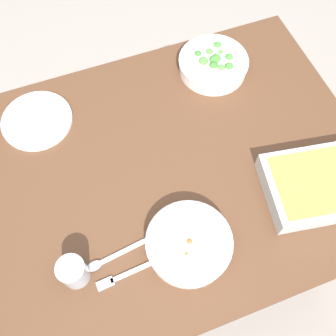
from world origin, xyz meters
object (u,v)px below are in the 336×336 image
at_px(fork_on_table, 124,275).
at_px(spoon_by_broccoli, 225,68).
at_px(spoon_by_stew, 182,232).
at_px(spoon_spare, 109,258).
at_px(side_plate, 37,120).
at_px(baking_dish, 320,184).
at_px(drink_cup, 74,272).
at_px(broccoli_bowl, 213,64).
at_px(stew_bowl, 189,244).

bearing_deg(fork_on_table, spoon_by_broccoli, 45.55).
distance_m(spoon_by_stew, spoon_by_broccoli, 0.59).
bearing_deg(spoon_spare, side_plate, 100.05).
relative_size(baking_dish, spoon_spare, 1.89).
xyz_separation_m(drink_cup, spoon_by_broccoli, (0.64, 0.49, -0.03)).
height_order(baking_dish, fork_on_table, baking_dish).
xyz_separation_m(spoon_by_stew, spoon_by_broccoli, (0.35, 0.48, 0.00)).
height_order(broccoli_bowl, spoon_spare, broccoli_bowl).
bearing_deg(drink_cup, baking_dish, -0.27).
xyz_separation_m(stew_bowl, broccoli_bowl, (0.30, 0.54, -0.00)).
bearing_deg(side_plate, baking_dish, -36.09).
distance_m(baking_dish, spoon_spare, 0.61).
xyz_separation_m(side_plate, spoon_spare, (0.09, -0.50, -0.00)).
distance_m(drink_cup, spoon_by_broccoli, 0.81).
distance_m(side_plate, fork_on_table, 0.56).
bearing_deg(spoon_spare, fork_on_table, -66.42).
distance_m(baking_dish, spoon_by_broccoli, 0.50).
height_order(broccoli_bowl, spoon_by_stew, broccoli_bowl).
height_order(spoon_by_stew, spoon_spare, same).
height_order(baking_dish, side_plate, baking_dish).
xyz_separation_m(side_plate, spoon_by_stew, (0.29, -0.49, -0.00)).
bearing_deg(spoon_by_stew, side_plate, 120.65).
distance_m(broccoli_bowl, spoon_by_broccoli, 0.05).
height_order(stew_bowl, side_plate, stew_bowl).
xyz_separation_m(drink_cup, side_plate, (0.00, 0.51, -0.03)).
height_order(broccoli_bowl, fork_on_table, broccoli_bowl).
height_order(drink_cup, side_plate, drink_cup).
bearing_deg(spoon_by_stew, drink_cup, -177.78).
height_order(spoon_by_stew, fork_on_table, spoon_by_stew).
height_order(spoon_spare, fork_on_table, spoon_spare).
distance_m(baking_dish, fork_on_table, 0.59).
bearing_deg(side_plate, spoon_by_broccoli, -1.12).
bearing_deg(side_plate, drink_cup, -90.41).
xyz_separation_m(broccoli_bowl, spoon_by_stew, (-0.30, -0.49, -0.03)).
distance_m(stew_bowl, spoon_by_stew, 0.05).
distance_m(stew_bowl, broccoli_bowl, 0.62).
bearing_deg(stew_bowl, broccoli_bowl, 60.53).
relative_size(spoon_spare, fork_on_table, 0.99).
height_order(drink_cup, spoon_by_broccoli, drink_cup).
relative_size(stew_bowl, broccoli_bowl, 0.98).
relative_size(side_plate, fork_on_table, 1.24).
relative_size(drink_cup, spoon_spare, 0.48).
relative_size(stew_bowl, spoon_by_stew, 1.29).
distance_m(broccoli_bowl, drink_cup, 0.79).
bearing_deg(side_plate, fork_on_table, -78.53).
relative_size(side_plate, spoon_by_stew, 1.25).
relative_size(drink_cup, fork_on_table, 0.48).
bearing_deg(baking_dish, side_plate, 143.91).
relative_size(spoon_by_stew, fork_on_table, 0.99).
height_order(spoon_by_broccoli, fork_on_table, spoon_by_broccoli).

